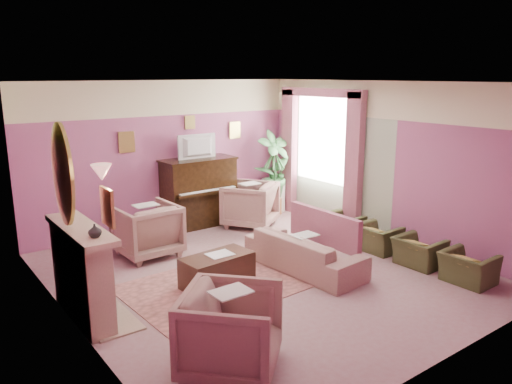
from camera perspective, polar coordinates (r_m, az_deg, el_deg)
floor at (r=7.59m, az=0.66°, el=-9.21°), size 5.50×6.00×0.01m
ceiling at (r=7.01m, az=0.73°, el=12.43°), size 5.50×6.00×0.01m
wall_back at (r=9.69m, az=-10.17°, el=4.16°), size 5.50×0.02×2.80m
wall_front at (r=5.20m, az=21.27°, el=-4.52°), size 5.50×0.02×2.80m
wall_left at (r=5.96m, az=-20.82°, el=-2.25°), size 0.02×6.00×2.80m
wall_right at (r=9.08m, az=14.65°, el=3.33°), size 0.02×6.00×2.80m
picture_rail_band at (r=9.57m, az=-10.41°, el=10.52°), size 5.50×0.01×0.65m
stripe_panel at (r=9.97m, az=8.68°, el=2.59°), size 0.01×3.00×2.15m
fireplace_surround at (r=6.45m, az=-19.32°, el=-8.93°), size 0.30×1.40×1.10m
fireplace_inset at (r=6.54m, az=-18.37°, el=-9.99°), size 0.18×0.72×0.68m
fire_ember at (r=6.62m, az=-17.92°, el=-11.35°), size 0.06×0.54×0.10m
mantel_shelf at (r=6.28m, az=-19.46°, el=-4.05°), size 0.40×1.55×0.07m
hearth at (r=6.72m, az=-17.30°, el=-12.87°), size 0.55×1.50×0.02m
mirror_frame at (r=6.08m, az=-21.21°, el=1.88°), size 0.04×0.72×1.20m
mirror_glass at (r=6.08m, az=-20.98°, el=1.91°), size 0.01×0.60×1.06m
sconce_shade at (r=5.08m, az=-17.25°, el=2.15°), size 0.20×0.20×0.16m
piano at (r=9.79m, az=-6.53°, el=-0.10°), size 1.40×0.60×1.30m
piano_keyshelf at (r=9.48m, az=-5.48°, el=-0.08°), size 1.30×0.12×0.06m
piano_keys at (r=9.47m, az=-5.48°, el=0.15°), size 1.20×0.08×0.02m
piano_top at (r=9.66m, az=-6.64°, el=3.71°), size 1.45×0.65×0.04m
television at (r=9.57m, az=-6.53°, el=5.39°), size 0.80×0.12×0.48m
print_back_left at (r=9.28m, az=-14.57°, el=5.54°), size 0.30×0.03×0.38m
print_back_right at (r=10.38m, az=-2.44°, el=7.08°), size 0.26×0.03×0.34m
print_back_mid at (r=9.81m, az=-7.58°, el=7.90°), size 0.22×0.03×0.26m
print_left_wall at (r=4.79m, az=-16.63°, el=-1.67°), size 0.03×0.28×0.36m
window_blind at (r=10.03m, az=7.64°, el=6.30°), size 0.03×1.40×1.80m
curtain_left at (r=9.40m, az=11.13°, el=3.22°), size 0.16×0.34×2.60m
curtain_right at (r=10.70m, az=3.83°, el=4.66°), size 0.16×0.34×2.60m
pelmet at (r=9.90m, az=7.46°, el=11.21°), size 0.16×2.20×0.16m
mantel_plant at (r=6.74m, az=-20.91°, el=-1.48°), size 0.16×0.16×0.28m
mantel_vase at (r=5.79m, az=-17.94°, el=-4.23°), size 0.16×0.16×0.16m
area_rug at (r=7.18m, az=-4.52°, el=-10.58°), size 2.57×1.89×0.01m
coffee_table at (r=7.10m, az=-4.45°, el=-8.92°), size 1.04×0.58×0.45m
table_paper at (r=7.05m, az=-4.14°, el=-7.10°), size 0.35×0.28×0.01m
sofa at (r=7.60m, az=5.57°, el=-6.08°), size 0.65×1.94×0.78m
sofa_throw at (r=7.80m, az=7.79°, el=-4.03°), size 0.10×1.47×0.54m
floral_armchair_left at (r=8.33m, az=-12.36°, el=-3.95°), size 0.92×0.92×0.96m
floral_armchair_right at (r=9.69m, az=-0.70°, el=-1.18°), size 0.92×0.92×0.96m
floral_armchair_front at (r=5.11m, az=-2.85°, el=-15.13°), size 0.92×0.92×0.96m
olive_chair_a at (r=7.75m, az=23.12°, el=-7.47°), size 0.49×0.69×0.60m
olive_chair_b at (r=8.16m, az=18.16°, el=-6.03°), size 0.49×0.69×0.60m
olive_chair_c at (r=8.62m, az=13.72°, el=-4.68°), size 0.49×0.69×0.60m
olive_chair_d at (r=9.14m, az=9.78°, el=-3.46°), size 0.49×0.69×0.60m
side_table at (r=10.83m, az=1.99°, el=-0.33°), size 0.52×0.52×0.70m
side_plant_big at (r=10.72m, az=2.01°, el=2.37°), size 0.30×0.30×0.34m
side_plant_small at (r=10.73m, az=2.85°, el=2.20°), size 0.16×0.16×0.28m
palm_pot at (r=10.65m, az=2.04°, el=-1.57°), size 0.34×0.34×0.34m
palm_plant at (r=10.46m, az=2.08°, el=3.15°), size 0.76×0.76×1.44m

